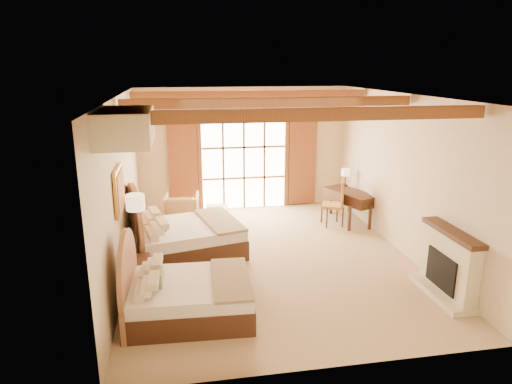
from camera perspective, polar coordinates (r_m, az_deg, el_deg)
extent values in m
plane|color=tan|center=(9.25, 1.73, -8.25)|extent=(7.00, 7.00, 0.00)
plane|color=beige|center=(12.09, -1.57, 5.42)|extent=(5.50, 0.00, 5.50)
plane|color=beige|center=(8.61, -16.41, 0.57)|extent=(0.00, 7.00, 7.00)
plane|color=beige|center=(9.65, 18.02, 2.03)|extent=(0.00, 7.00, 7.00)
plane|color=#B57238|center=(8.47, 1.91, 11.96)|extent=(7.00, 7.00, 0.00)
cube|color=white|center=(12.12, -1.53, 3.76)|extent=(2.20, 0.02, 2.50)
cube|color=brown|center=(11.97, -9.12, 3.41)|extent=(0.75, 0.06, 2.40)
cube|color=brown|center=(12.42, 5.83, 3.97)|extent=(0.75, 0.06, 2.40)
cube|color=beige|center=(8.28, 23.03, -8.37)|extent=(0.25, 1.30, 1.10)
cube|color=black|center=(8.28, 22.54, -9.06)|extent=(0.18, 0.80, 0.60)
cube|color=beige|center=(8.44, 22.14, -11.56)|extent=(0.45, 1.40, 0.10)
cube|color=#412719|center=(8.07, 23.40, -4.66)|extent=(0.30, 1.40, 0.08)
cube|color=#BE8731|center=(7.84, -16.76, 0.25)|extent=(0.05, 0.95, 0.75)
cube|color=#D37739|center=(7.84, -16.54, 0.26)|extent=(0.02, 0.82, 0.62)
cube|color=beige|center=(6.36, -16.04, 7.89)|extent=(0.70, 1.40, 0.45)
cube|color=#412719|center=(7.29, -8.29, -13.76)|extent=(1.95, 1.52, 0.37)
cube|color=white|center=(7.15, -8.38, -11.76)|extent=(1.92, 1.49, 0.20)
cube|color=#957F59|center=(7.14, -3.18, -10.67)|extent=(0.64, 1.48, 0.05)
cube|color=gray|center=(7.07, -12.06, -10.39)|extent=(0.13, 0.39, 0.22)
cube|color=#412719|center=(9.43, -8.67, -6.58)|extent=(2.42, 2.04, 0.41)
cube|color=white|center=(9.32, -8.75, -4.76)|extent=(2.37, 2.00, 0.23)
cube|color=#957F59|center=(9.31, -4.36, -3.83)|extent=(0.99, 1.73, 0.05)
cube|color=gray|center=(9.25, -11.83, -3.53)|extent=(0.22, 0.45, 0.25)
cube|color=#412719|center=(8.14, -14.61, -10.00)|extent=(0.55, 0.55, 0.58)
cylinder|color=#37241A|center=(8.76, -14.22, -10.07)|extent=(0.22, 0.22, 0.03)
cylinder|color=#37241A|center=(8.49, -14.52, -5.98)|extent=(0.04, 0.04, 1.33)
cylinder|color=beige|center=(8.26, -14.86, -1.25)|extent=(0.33, 0.33, 0.27)
imported|color=tan|center=(11.18, -9.29, -2.10)|extent=(0.88, 0.90, 0.75)
cube|color=#A76E50|center=(11.29, -4.89, -2.78)|extent=(0.58, 0.58, 0.38)
cube|color=#412719|center=(11.36, 11.72, -0.06)|extent=(1.07, 1.53, 0.05)
cube|color=#412719|center=(11.40, 11.69, -0.69)|extent=(1.03, 1.49, 0.22)
cube|color=#B9893B|center=(11.08, 9.55, -1.66)|extent=(0.63, 0.63, 0.07)
cube|color=#B9893B|center=(11.06, 10.69, 0.02)|extent=(0.22, 0.48, 0.60)
cylinder|color=#37241A|center=(11.87, 11.06, 0.83)|extent=(0.13, 0.13, 0.02)
cylinder|color=#37241A|center=(11.84, 11.10, 1.56)|extent=(0.03, 0.03, 0.31)
cylinder|color=beige|center=(11.79, 11.14, 2.44)|extent=(0.22, 0.22, 0.18)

